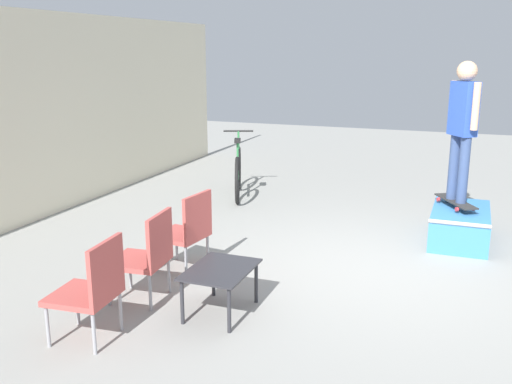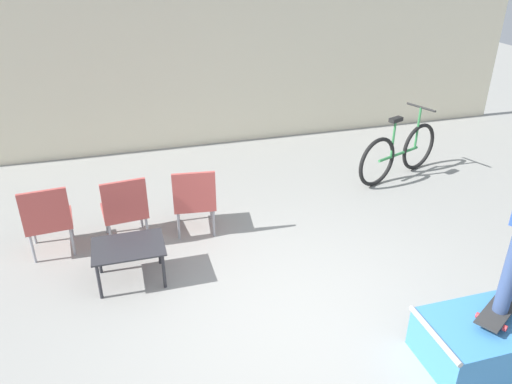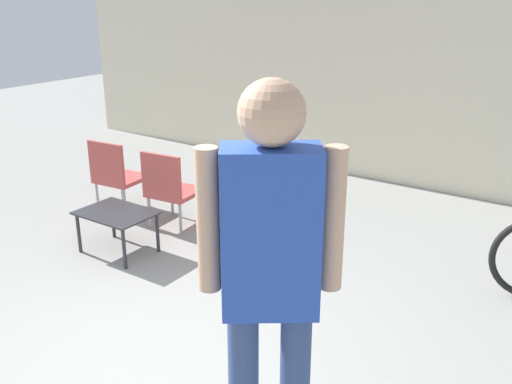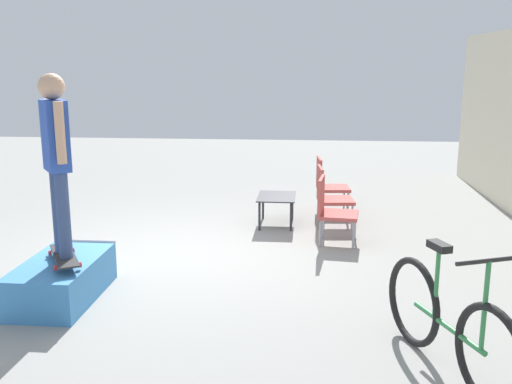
# 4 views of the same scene
# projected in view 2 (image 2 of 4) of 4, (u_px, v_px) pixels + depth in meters

# --- Properties ---
(ground_plane) EXTENTS (24.00, 24.00, 0.00)m
(ground_plane) POSITION_uv_depth(u_px,v_px,m) (305.00, 323.00, 4.94)
(ground_plane) COLOR gray
(house_wall_back) EXTENTS (12.00, 0.06, 3.00)m
(house_wall_back) POSITION_uv_depth(u_px,v_px,m) (204.00, 62.00, 8.53)
(house_wall_back) COLOR beige
(house_wall_back) RESTS_ON ground_plane
(skate_ramp_box) EXTENTS (1.33, 0.71, 0.44)m
(skate_ramp_box) POSITION_uv_depth(u_px,v_px,m) (493.00, 338.00, 4.47)
(skate_ramp_box) COLOR #3D84C6
(skate_ramp_box) RESTS_ON ground_plane
(skateboard_on_ramp) EXTENTS (0.80, 0.58, 0.07)m
(skateboard_on_ramp) POSITION_uv_depth(u_px,v_px,m) (503.00, 305.00, 4.43)
(skateboard_on_ramp) COLOR #2D2D2D
(skateboard_on_ramp) RESTS_ON skate_ramp_box
(coffee_table) EXTENTS (0.77, 0.57, 0.45)m
(coffee_table) POSITION_uv_depth(u_px,v_px,m) (129.00, 250.00, 5.39)
(coffee_table) COLOR #2D2D33
(coffee_table) RESTS_ON ground_plane
(patio_chair_left) EXTENTS (0.56, 0.56, 0.91)m
(patio_chair_left) POSITION_uv_depth(u_px,v_px,m) (48.00, 217.00, 5.81)
(patio_chair_left) COLOR #99999E
(patio_chair_left) RESTS_ON ground_plane
(patio_chair_center) EXTENTS (0.57, 0.57, 0.91)m
(patio_chair_center) POSITION_uv_depth(u_px,v_px,m) (125.00, 207.00, 6.03)
(patio_chair_center) COLOR #99999E
(patio_chair_center) RESTS_ON ground_plane
(patio_chair_right) EXTENTS (0.58, 0.58, 0.91)m
(patio_chair_right) POSITION_uv_depth(u_px,v_px,m) (194.00, 198.00, 6.24)
(patio_chair_right) COLOR #99999E
(patio_chair_right) RESTS_ON ground_plane
(bicycle) EXTENTS (1.69, 0.74, 1.08)m
(bicycle) POSITION_uv_depth(u_px,v_px,m) (399.00, 153.00, 7.77)
(bicycle) COLOR black
(bicycle) RESTS_ON ground_plane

